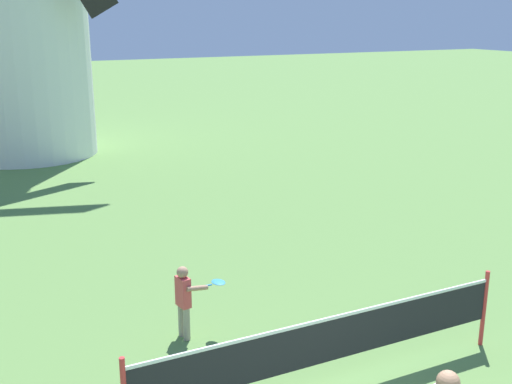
# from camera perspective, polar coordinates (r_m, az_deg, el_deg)

# --- Properties ---
(tennis_net) EXTENTS (5.07, 0.06, 1.10)m
(tennis_net) POSITION_cam_1_polar(r_m,az_deg,el_deg) (7.81, 6.70, -13.12)
(tennis_net) COLOR red
(tennis_net) RESTS_ON ground_plane
(player_far) EXTENTS (0.71, 0.37, 1.09)m
(player_far) POSITION_cam_1_polar(r_m,az_deg,el_deg) (9.02, -6.41, -9.43)
(player_far) COLOR #9E937F
(player_far) RESTS_ON ground_plane
(stray_ball) EXTENTS (0.18, 0.18, 0.18)m
(stray_ball) POSITION_cam_1_polar(r_m,az_deg,el_deg) (10.34, 18.52, -9.99)
(stray_ball) COLOR yellow
(stray_ball) RESTS_ON ground_plane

